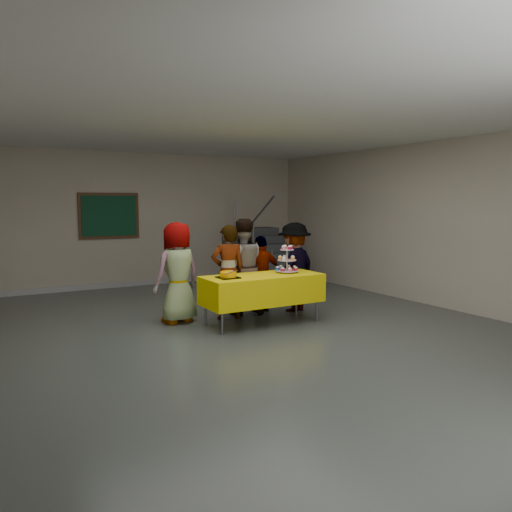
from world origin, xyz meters
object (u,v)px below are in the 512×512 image
(cupcake_stand, at_px, (287,262))
(schoolchild_e, at_px, (294,267))
(schoolchild_a, at_px, (178,273))
(schoolchild_d, at_px, (262,274))
(bear_cake, at_px, (228,274))
(noticeboard, at_px, (109,216))
(schoolchild_b, at_px, (228,272))
(schoolchild_c, at_px, (242,267))
(bake_table, at_px, (262,289))
(staircase, at_px, (262,261))

(cupcake_stand, relative_size, schoolchild_e, 0.29)
(cupcake_stand, bearing_deg, schoolchild_e, 45.44)
(schoolchild_a, distance_m, schoolchild_d, 1.55)
(bear_cake, xyz_separation_m, noticeboard, (-0.66, 4.47, 0.77))
(schoolchild_b, distance_m, schoolchild_e, 1.27)
(schoolchild_c, bearing_deg, schoolchild_d, -159.18)
(bake_table, xyz_separation_m, schoolchild_e, (0.96, 0.53, 0.22))
(schoolchild_d, bearing_deg, noticeboard, -64.37)
(schoolchild_a, distance_m, schoolchild_e, 2.08)
(schoolchild_b, distance_m, schoolchild_d, 0.79)
(bake_table, bearing_deg, schoolchild_d, 60.20)
(bake_table, distance_m, schoolchild_e, 1.11)
(schoolchild_a, bearing_deg, staircase, -153.01)
(schoolchild_c, distance_m, noticeboard, 4.02)
(schoolchild_d, bearing_deg, schoolchild_e, 156.62)
(schoolchild_a, xyz_separation_m, schoolchild_d, (1.54, 0.01, -0.13))
(schoolchild_a, distance_m, schoolchild_b, 0.82)
(schoolchild_c, distance_m, schoolchild_d, 0.43)
(cupcake_stand, xyz_separation_m, noticeboard, (-1.75, 4.41, 0.66))
(bear_cake, height_order, noticeboard, noticeboard)
(cupcake_stand, height_order, bear_cake, cupcake_stand)
(schoolchild_d, height_order, noticeboard, noticeboard)
(schoolchild_b, relative_size, schoolchild_c, 0.95)
(schoolchild_e, bearing_deg, cupcake_stand, 23.63)
(cupcake_stand, xyz_separation_m, schoolchild_c, (-0.45, 0.68, -0.13))
(bake_table, relative_size, staircase, 0.78)
(cupcake_stand, distance_m, staircase, 3.95)
(cupcake_stand, xyz_separation_m, schoolchild_e, (0.46, 0.47, -0.17))
(noticeboard, bearing_deg, schoolchild_d, -65.35)
(bear_cake, relative_size, staircase, 0.15)
(schoolchild_e, bearing_deg, schoolchild_b, -23.33)
(schoolchild_d, bearing_deg, bear_cake, 37.54)
(noticeboard, bearing_deg, bake_table, -74.20)
(cupcake_stand, xyz_separation_m, schoolchild_d, (-0.06, 0.71, -0.28))
(cupcake_stand, bearing_deg, schoolchild_d, 94.46)
(bake_table, xyz_separation_m, schoolchild_d, (0.44, 0.76, 0.11))
(schoolchild_c, bearing_deg, bear_cake, 67.01)
(bear_cake, xyz_separation_m, schoolchild_a, (-0.51, 0.76, -0.03))
(bake_table, xyz_separation_m, schoolchild_a, (-1.11, 0.75, 0.24))
(schoolchild_b, xyz_separation_m, noticeboard, (-0.95, 3.90, 0.83))
(schoolchild_b, xyz_separation_m, schoolchild_e, (1.27, -0.03, 0.01))
(schoolchild_b, distance_m, staircase, 3.93)
(bake_table, xyz_separation_m, schoolchild_c, (0.04, 0.74, 0.26))
(cupcake_stand, relative_size, schoolchild_b, 0.29)
(noticeboard, bearing_deg, schoolchild_c, -70.77)
(schoolchild_c, height_order, schoolchild_e, schoolchild_c)
(bake_table, height_order, cupcake_stand, cupcake_stand)
(schoolchild_a, xyz_separation_m, schoolchild_c, (1.15, -0.01, 0.02))
(schoolchild_e, height_order, staircase, staircase)
(bear_cake, bearing_deg, schoolchild_b, 63.40)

